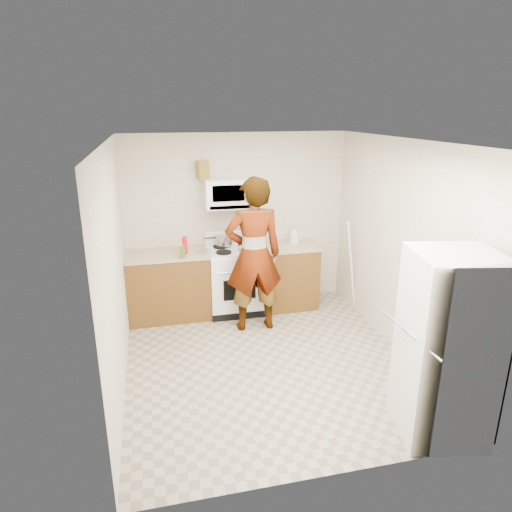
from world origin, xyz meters
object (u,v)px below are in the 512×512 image
object	(u,v)px
person	(254,255)
kettle	(295,237)
gas_range	(235,279)
microwave	(232,193)
saucepan	(224,240)
fridge	(446,347)

from	to	relation	value
person	kettle	distance (m)	1.03
kettle	gas_range	bearing A→B (deg)	174.97
microwave	kettle	distance (m)	1.13
gas_range	person	world-z (taller)	person
microwave	kettle	bearing A→B (deg)	-2.24
kettle	saucepan	world-z (taller)	kettle
microwave	person	size ratio (longest dim) A/B	0.37
gas_range	kettle	bearing A→B (deg)	5.81
gas_range	fridge	size ratio (longest dim) A/B	0.66
person	gas_range	bearing A→B (deg)	-76.80
person	fridge	world-z (taller)	person
gas_range	microwave	bearing A→B (deg)	90.00
person	microwave	bearing A→B (deg)	-79.06
microwave	kettle	xyz separation A→B (m)	(0.91, -0.04, -0.68)
gas_range	microwave	distance (m)	1.22
microwave	saucepan	xyz separation A→B (m)	(-0.13, 0.04, -0.68)
saucepan	gas_range	bearing A→B (deg)	-52.58
kettle	person	bearing A→B (deg)	-149.18
kettle	saucepan	xyz separation A→B (m)	(-1.04, 0.08, -0.00)
gas_range	fridge	xyz separation A→B (m)	(1.30, -2.98, 0.36)
person	saucepan	bearing A→B (deg)	-70.58
fridge	saucepan	bearing A→B (deg)	126.15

